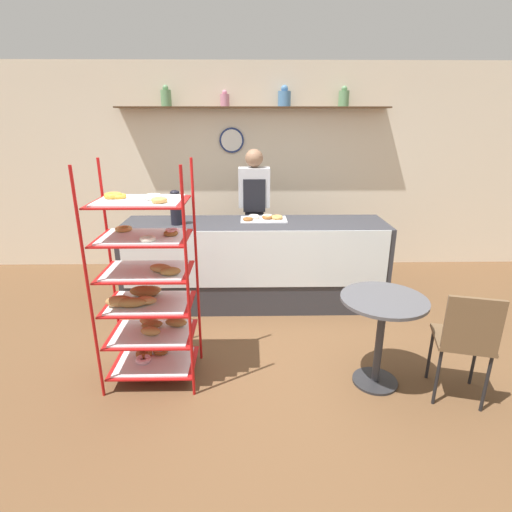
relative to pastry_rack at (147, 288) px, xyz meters
The scene contains 9 objects.
ground_plane 1.18m from the pastry_rack, 19.01° to the left, with size 14.00×14.00×0.00m, color brown.
back_wall 2.89m from the pastry_rack, 72.69° to the left, with size 10.00×0.30×2.70m.
display_counter 1.63m from the pastry_rack, 58.25° to the left, with size 2.84×0.70×0.95m.
pastry_rack is the anchor object (origin of this frame).
person_worker 2.09m from the pastry_rack, 66.05° to the left, with size 0.37×0.23×1.68m.
cafe_table 1.80m from the pastry_rack, ahead, with size 0.65×0.65×0.74m.
cafe_chair 2.36m from the pastry_rack, ahead, with size 0.47×0.47×0.88m.
coffee_carafe 1.34m from the pastry_rack, 89.32° to the left, with size 0.12×0.12×0.36m.
donut_tray_counter 1.76m from the pastry_rack, 57.31° to the left, with size 0.50×0.29×0.05m.
Camera 1 is at (-0.06, -3.10, 2.01)m, focal length 28.00 mm.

